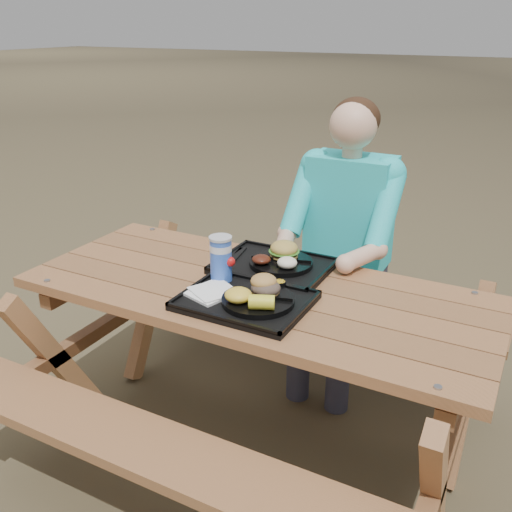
% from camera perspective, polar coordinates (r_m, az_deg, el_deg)
% --- Properties ---
extents(ground, '(60.00, 60.00, 0.00)m').
position_cam_1_polar(ground, '(2.60, 0.00, -18.22)').
color(ground, '#999999').
rests_on(ground, ground).
extents(picnic_table, '(1.80, 1.49, 0.75)m').
position_cam_1_polar(picnic_table, '(2.37, 0.00, -11.34)').
color(picnic_table, '#999999').
rests_on(picnic_table, ground).
extents(tray_near, '(0.45, 0.35, 0.02)m').
position_cam_1_polar(tray_near, '(2.06, -1.08, -4.57)').
color(tray_near, black).
rests_on(tray_near, picnic_table).
extents(tray_far, '(0.45, 0.35, 0.02)m').
position_cam_1_polar(tray_far, '(2.34, 1.75, -1.09)').
color(tray_far, black).
rests_on(tray_far, picnic_table).
extents(plate_near, '(0.26, 0.26, 0.02)m').
position_cam_1_polar(plate_near, '(2.02, 0.21, -4.46)').
color(plate_near, black).
rests_on(plate_near, tray_near).
extents(plate_far, '(0.26, 0.26, 0.02)m').
position_cam_1_polar(plate_far, '(2.33, 2.52, -0.69)').
color(plate_far, black).
rests_on(plate_far, tray_far).
extents(napkin_stack, '(0.19, 0.19, 0.02)m').
position_cam_1_polar(napkin_stack, '(2.09, -4.64, -3.61)').
color(napkin_stack, white).
rests_on(napkin_stack, tray_near).
extents(soda_cup, '(0.08, 0.08, 0.17)m').
position_cam_1_polar(soda_cup, '(2.17, -3.52, -0.37)').
color(soda_cup, blue).
rests_on(soda_cup, tray_near).
extents(condiment_bbq, '(0.05, 0.05, 0.03)m').
position_cam_1_polar(condiment_bbq, '(2.15, 0.85, -2.61)').
color(condiment_bbq, black).
rests_on(condiment_bbq, tray_near).
extents(condiment_mustard, '(0.05, 0.05, 0.03)m').
position_cam_1_polar(condiment_mustard, '(2.12, 2.35, -2.91)').
color(condiment_mustard, gold).
rests_on(condiment_mustard, tray_near).
extents(sandwich, '(0.10, 0.10, 0.10)m').
position_cam_1_polar(sandwich, '(2.03, 0.97, -2.40)').
color(sandwich, '#BC8542').
rests_on(sandwich, plate_near).
extents(mac_cheese, '(0.10, 0.10, 0.05)m').
position_cam_1_polar(mac_cheese, '(1.98, -1.78, -3.92)').
color(mac_cheese, yellow).
rests_on(mac_cheese, plate_near).
extents(corn_cob, '(0.11, 0.11, 0.05)m').
position_cam_1_polar(corn_cob, '(1.93, 0.57, -4.64)').
color(corn_cob, yellow).
rests_on(corn_cob, plate_near).
extents(cutlery_far, '(0.06, 0.17, 0.01)m').
position_cam_1_polar(cutlery_far, '(2.43, -1.87, 0.16)').
color(cutlery_far, black).
rests_on(cutlery_far, tray_far).
extents(burger, '(0.12, 0.12, 0.10)m').
position_cam_1_polar(burger, '(2.34, 2.84, 1.11)').
color(burger, gold).
rests_on(burger, plate_far).
extents(baked_beans, '(0.08, 0.08, 0.03)m').
position_cam_1_polar(baked_beans, '(2.29, 0.53, -0.34)').
color(baked_beans, '#4F1C0F').
rests_on(baked_beans, plate_far).
extents(potato_salad, '(0.08, 0.08, 0.04)m').
position_cam_1_polar(potato_salad, '(2.25, 3.13, -0.67)').
color(potato_salad, white).
rests_on(potato_salad, plate_far).
extents(diner, '(0.48, 0.84, 1.28)m').
position_cam_1_polar(diner, '(2.77, 8.93, -0.15)').
color(diner, '#1BC3BF').
rests_on(diner, ground).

